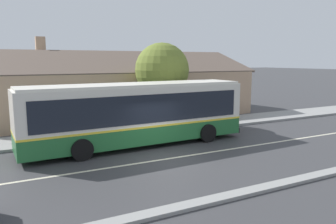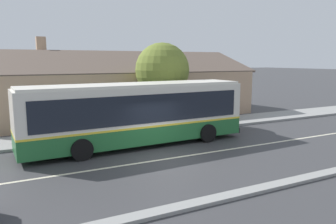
{
  "view_description": "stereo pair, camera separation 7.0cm",
  "coord_description": "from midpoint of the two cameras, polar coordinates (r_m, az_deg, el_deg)",
  "views": [
    {
      "loc": [
        -6.71,
        -12.82,
        4.44
      ],
      "look_at": [
        1.45,
        2.95,
        1.64
      ],
      "focal_mm": 35.0,
      "sensor_mm": 36.0,
      "label": 1
    },
    {
      "loc": [
        -6.65,
        -12.85,
        4.44
      ],
      "look_at": [
        1.45,
        2.95,
        1.64
      ],
      "focal_mm": 35.0,
      "sensor_mm": 36.0,
      "label": 2
    }
  ],
  "objects": [
    {
      "name": "community_building",
      "position": [
        28.08,
        -9.23,
        3.62
      ],
      "size": [
        21.08,
        10.62,
        6.27
      ],
      "color": "tan",
      "rests_on": "ground"
    },
    {
      "name": "ground_plane",
      "position": [
        15.13,
        0.12,
        -8.11
      ],
      "size": [
        300.0,
        300.0,
        0.0
      ],
      "primitive_type": "plane",
      "color": "#38383A"
    },
    {
      "name": "street_tree_primary",
      "position": [
        22.01,
        -1.13,
        6.97
      ],
      "size": [
        3.63,
        3.63,
        5.63
      ],
      "color": "#4C3828",
      "rests_on": "ground"
    },
    {
      "name": "curb_near",
      "position": [
        11.36,
        11.58,
        -13.91
      ],
      "size": [
        60.0,
        0.5,
        0.12
      ],
      "primitive_type": "cube",
      "color": "gray",
      "rests_on": "ground"
    },
    {
      "name": "transit_bus",
      "position": [
        17.16,
        -5.5,
        -0.09
      ],
      "size": [
        12.01,
        3.09,
        3.27
      ],
      "color": "#236633",
      "rests_on": "ground"
    },
    {
      "name": "lane_divider_stripe",
      "position": [
        15.13,
        0.12,
        -8.1
      ],
      "size": [
        60.0,
        0.16,
        0.01
      ],
      "primitive_type": "cube",
      "color": "beige",
      "rests_on": "ground"
    },
    {
      "name": "sidewalk_far",
      "position": [
        20.46,
        -7.67,
        -3.46
      ],
      "size": [
        60.0,
        3.0,
        0.15
      ],
      "primitive_type": "cube",
      "color": "gray",
      "rests_on": "ground"
    }
  ]
}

